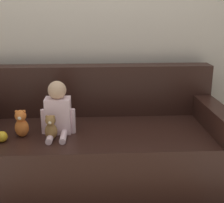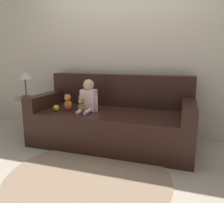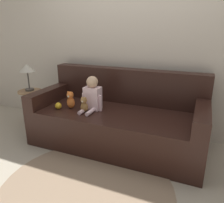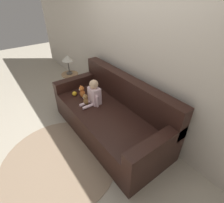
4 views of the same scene
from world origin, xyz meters
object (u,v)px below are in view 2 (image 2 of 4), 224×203
Objects in this scene: plush_toy_side at (68,102)px; toy_ball at (56,108)px; teddy_bear_brown at (81,105)px; couch at (113,120)px; side_table at (26,87)px; person_baby at (88,97)px.

toy_ball is (-0.13, -0.09, -0.07)m from plush_toy_side.
teddy_bear_brown reaches higher than toy_ball.
side_table reaches higher than couch.
plush_toy_side is at bearing -161.51° from couch.
couch is 9.61× the size of plush_toy_side.
side_table is (-0.79, 0.14, 0.15)m from plush_toy_side.
couch is at bearing 21.78° from toy_ball.
person_baby is at bearing 13.83° from plush_toy_side.
couch reaches higher than person_baby.
teddy_bear_brown is at bearing -11.33° from side_table.
person_baby is (-0.30, -0.12, 0.32)m from couch.
side_table is (-1.06, 0.07, 0.08)m from person_baby.
plush_toy_side is at bearing -10.14° from side_table.
plush_toy_side is at bearing -166.17° from person_baby.
side_table is at bearing 169.86° from plush_toy_side.
person_baby is 1.07m from side_table.
side_table reaches higher than teddy_bear_brown.
couch is 0.49m from teddy_bear_brown.
person_baby is 2.16× the size of teddy_bear_brown.
side_table is (-1.36, -0.05, 0.40)m from couch.
teddy_bear_brown is 1.06m from side_table.
person_baby reaches higher than toy_ball.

